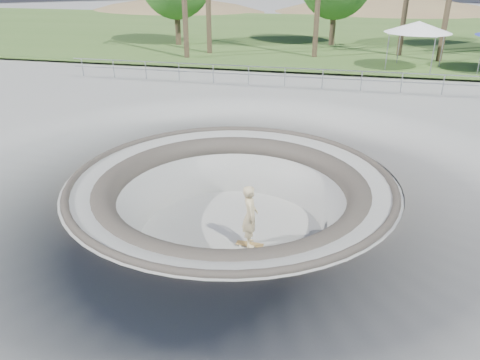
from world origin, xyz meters
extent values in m
plane|color=#9A9A95|center=(0.00, 0.00, 0.00)|extent=(180.00, 180.00, 0.00)
torus|color=#9A9A95|center=(0.00, 0.00, -2.00)|extent=(14.00, 14.00, 4.00)
cylinder|color=#9A9A95|center=(0.00, 0.00, -1.95)|extent=(6.60, 6.60, 0.10)
torus|color=#433E36|center=(0.00, 0.00, -0.02)|extent=(10.24, 10.24, 0.24)
torus|color=#433E36|center=(0.00, 0.00, -0.45)|extent=(8.91, 8.91, 0.81)
cube|color=#3F6127|center=(0.00, 34.00, 0.22)|extent=(180.00, 36.00, 0.12)
ellipsoid|color=brown|center=(-22.00, 55.00, -6.44)|extent=(50.40, 36.00, 23.40)
ellipsoid|color=brown|center=(8.00, 60.00, -7.87)|extent=(61.60, 44.00, 28.60)
cylinder|color=gray|center=(0.00, 12.00, 1.17)|extent=(25.00, 0.05, 0.05)
cylinder|color=gray|center=(0.00, 12.00, 0.72)|extent=(25.00, 0.05, 0.05)
cube|color=olive|center=(0.76, -0.76, -1.82)|extent=(0.87, 0.28, 0.02)
cylinder|color=silver|center=(0.76, -0.76, -1.86)|extent=(0.05, 0.18, 0.04)
cylinder|color=silver|center=(0.76, -0.76, -1.86)|extent=(0.05, 0.18, 0.04)
cylinder|color=silver|center=(0.76, -0.76, -1.87)|extent=(0.07, 0.03, 0.07)
cylinder|color=silver|center=(0.76, -0.76, -1.87)|extent=(0.07, 0.03, 0.07)
cylinder|color=silver|center=(0.76, -0.76, -1.87)|extent=(0.07, 0.03, 0.07)
cylinder|color=silver|center=(0.76, -0.76, -1.87)|extent=(0.07, 0.03, 0.07)
imported|color=#CDB785|center=(0.76, -0.76, -0.81)|extent=(0.68, 0.84, 2.01)
cylinder|color=gray|center=(5.84, 16.68, 1.32)|extent=(0.06, 0.06, 2.07)
cylinder|color=gray|center=(8.48, 16.68, 1.32)|extent=(0.06, 0.06, 2.07)
cylinder|color=gray|center=(5.84, 19.32, 1.32)|extent=(0.06, 0.06, 2.07)
cylinder|color=gray|center=(8.48, 19.32, 1.32)|extent=(0.06, 0.06, 2.07)
cube|color=white|center=(7.16, 18.00, 2.44)|extent=(3.60, 3.60, 0.08)
cone|color=white|center=(7.16, 18.00, 2.77)|extent=(5.28, 5.28, 0.66)
cylinder|color=gray|center=(11.04, 19.29, 1.29)|extent=(0.06, 0.06, 2.02)
cylinder|color=#4E3F2D|center=(-10.33, 24.00, 2.58)|extent=(0.44, 0.44, 4.82)
cylinder|color=#4E3F2D|center=(1.76, 26.58, 2.58)|extent=(0.44, 0.44, 4.82)
camera|label=1|loc=(3.25, -12.99, 6.14)|focal=35.00mm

